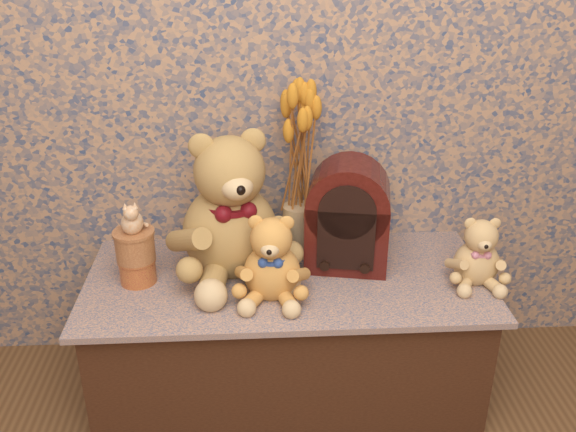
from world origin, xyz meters
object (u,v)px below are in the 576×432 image
Objects in this scene: cathedral_radio at (348,214)px; ceramic_vase at (299,230)px; biscuit_tin_lower at (138,270)px; teddy_medium at (272,252)px; teddy_small at (478,247)px; teddy_large at (229,197)px; cat_figurine at (131,216)px.

ceramic_vase is (-0.15, 0.08, -0.09)m from cathedral_radio.
biscuit_tin_lower is at bearing -163.29° from ceramic_vase.
teddy_medium reaches higher than teddy_small.
biscuit_tin_lower is (-1.07, 0.05, -0.08)m from teddy_small.
teddy_medium is 0.79× the size of cathedral_radio.
teddy_medium is (0.13, -0.17, -0.11)m from teddy_large.
teddy_large is at bearing -168.33° from cathedral_radio.
teddy_large is 0.30m from cat_figurine.
cat_figurine is (-0.42, 0.10, 0.09)m from teddy_medium.
biscuit_tin_lower is (-0.67, -0.08, -0.14)m from cathedral_radio.
biscuit_tin_lower is at bearing 178.22° from teddy_large.
ceramic_vase is 0.56m from cat_figurine.
teddy_small is (0.65, 0.04, -0.02)m from teddy_medium.
teddy_medium is at bearing -68.41° from teddy_large.
cathedral_radio is 3.30× the size of cat_figurine.
biscuit_tin_lower is at bearing -178.08° from teddy_small.
teddy_small is 2.16× the size of cat_figurine.
cathedral_radio is (-0.39, 0.13, 0.06)m from teddy_small.
cathedral_radio is at bearing -4.24° from cat_figurine.
teddy_small is at bearing -13.59° from cat_figurine.
teddy_large is 0.29m from ceramic_vase.
biscuit_tin_lower is 0.19m from cat_figurine.
cathedral_radio reaches higher than biscuit_tin_lower.
cat_figurine is (-1.07, 0.05, 0.11)m from teddy_small.
teddy_small is at bearing -24.83° from teddy_large.
cat_figurine is at bearing -178.08° from teddy_small.
teddy_medium reaches higher than biscuit_tin_lower.
biscuit_tin_lower is at bearing 173.66° from teddy_medium.
ceramic_vase is 0.55m from biscuit_tin_lower.
teddy_medium reaches higher than ceramic_vase.
teddy_small is at bearing -2.93° from biscuit_tin_lower.
teddy_medium is 1.21× the size of teddy_small.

